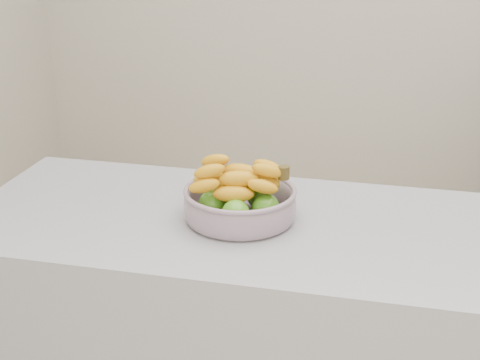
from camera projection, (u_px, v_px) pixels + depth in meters
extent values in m
cylinder|color=#ABBCCD|center=(240.00, 217.00, 1.59)|extent=(0.23, 0.23, 0.01)
torus|color=#ABBCCD|center=(240.00, 191.00, 1.56)|extent=(0.27, 0.27, 0.01)
sphere|color=#338C18|center=(236.00, 214.00, 1.51)|extent=(0.07, 0.07, 0.07)
sphere|color=#338C18|center=(266.00, 207.00, 1.55)|extent=(0.07, 0.07, 0.07)
sphere|color=#338C18|center=(259.00, 194.00, 1.62)|extent=(0.07, 0.07, 0.07)
sphere|color=#338C18|center=(228.00, 193.00, 1.63)|extent=(0.07, 0.07, 0.07)
sphere|color=#338C18|center=(212.00, 204.00, 1.57)|extent=(0.07, 0.07, 0.07)
ellipsoid|color=yellow|center=(233.00, 194.00, 1.52)|extent=(0.17, 0.07, 0.04)
ellipsoid|color=yellow|center=(236.00, 187.00, 1.56)|extent=(0.17, 0.05, 0.04)
ellipsoid|color=yellow|center=(239.00, 180.00, 1.60)|extent=(0.17, 0.05, 0.04)
ellipsoid|color=yellow|center=(239.00, 179.00, 1.53)|extent=(0.17, 0.08, 0.04)
ellipsoid|color=yellow|center=(241.00, 172.00, 1.57)|extent=(0.17, 0.06, 0.04)
cylinder|color=#433715|center=(284.00, 173.00, 1.53)|extent=(0.03, 0.03, 0.03)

